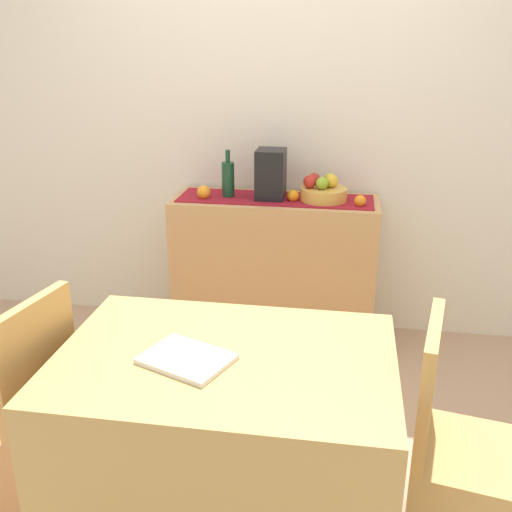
{
  "coord_description": "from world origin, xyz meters",
  "views": [
    {
      "loc": [
        0.47,
        -2.29,
        1.76
      ],
      "look_at": [
        0.04,
        0.34,
        0.75
      ],
      "focal_mm": 41.16,
      "sensor_mm": 36.0,
      "label": 1
    }
  ],
  "objects_px": {
    "coffee_maker": "(271,175)",
    "chair_by_corner": "(465,494)",
    "fruit_bowl": "(324,194)",
    "sideboard_console": "(275,271)",
    "chair_near_window": "(16,445)",
    "open_book": "(187,359)",
    "wine_bottle": "(228,179)",
    "dining_table": "(227,445)"
  },
  "relations": [
    {
      "from": "sideboard_console",
      "to": "open_book",
      "type": "height_order",
      "value": "sideboard_console"
    },
    {
      "from": "coffee_maker",
      "to": "chair_by_corner",
      "type": "xyz_separation_m",
      "value": [
        0.89,
        -1.51,
        -0.76
      ]
    },
    {
      "from": "sideboard_console",
      "to": "chair_near_window",
      "type": "height_order",
      "value": "chair_near_window"
    },
    {
      "from": "coffee_maker",
      "to": "open_book",
      "type": "xyz_separation_m",
      "value": [
        -0.06,
        -1.57,
        -0.27
      ]
    },
    {
      "from": "sideboard_console",
      "to": "chair_near_window",
      "type": "relative_size",
      "value": 1.3
    },
    {
      "from": "fruit_bowl",
      "to": "chair_near_window",
      "type": "height_order",
      "value": "fruit_bowl"
    },
    {
      "from": "coffee_maker",
      "to": "sideboard_console",
      "type": "bearing_deg",
      "value": 0.0
    },
    {
      "from": "dining_table",
      "to": "chair_near_window",
      "type": "xyz_separation_m",
      "value": [
        -0.84,
        -0.0,
        -0.1
      ]
    },
    {
      "from": "open_book",
      "to": "chair_near_window",
      "type": "distance_m",
      "value": 0.87
    },
    {
      "from": "fruit_bowl",
      "to": "chair_by_corner",
      "type": "height_order",
      "value": "fruit_bowl"
    },
    {
      "from": "open_book",
      "to": "sideboard_console",
      "type": "bearing_deg",
      "value": 109.18
    },
    {
      "from": "wine_bottle",
      "to": "coffee_maker",
      "type": "relative_size",
      "value": 0.97
    },
    {
      "from": "dining_table",
      "to": "chair_by_corner",
      "type": "relative_size",
      "value": 1.28
    },
    {
      "from": "wine_bottle",
      "to": "chair_near_window",
      "type": "distance_m",
      "value": 1.76
    },
    {
      "from": "sideboard_console",
      "to": "chair_near_window",
      "type": "xyz_separation_m",
      "value": [
        -0.81,
        -1.52,
        -0.17
      ]
    },
    {
      "from": "fruit_bowl",
      "to": "coffee_maker",
      "type": "xyz_separation_m",
      "value": [
        -0.3,
        0.0,
        0.1
      ]
    },
    {
      "from": "wine_bottle",
      "to": "dining_table",
      "type": "bearing_deg",
      "value": -78.82
    },
    {
      "from": "sideboard_console",
      "to": "fruit_bowl",
      "type": "distance_m",
      "value": 0.55
    },
    {
      "from": "sideboard_console",
      "to": "chair_by_corner",
      "type": "height_order",
      "value": "chair_by_corner"
    },
    {
      "from": "open_book",
      "to": "chair_by_corner",
      "type": "xyz_separation_m",
      "value": [
        0.96,
        0.06,
        -0.48
      ]
    },
    {
      "from": "fruit_bowl",
      "to": "dining_table",
      "type": "bearing_deg",
      "value": -99.23
    },
    {
      "from": "chair_near_window",
      "to": "sideboard_console",
      "type": "bearing_deg",
      "value": 61.78
    },
    {
      "from": "fruit_bowl",
      "to": "chair_near_window",
      "type": "relative_size",
      "value": 0.29
    },
    {
      "from": "dining_table",
      "to": "wine_bottle",
      "type": "bearing_deg",
      "value": 101.18
    },
    {
      "from": "wine_bottle",
      "to": "coffee_maker",
      "type": "height_order",
      "value": "coffee_maker"
    },
    {
      "from": "wine_bottle",
      "to": "chair_by_corner",
      "type": "distance_m",
      "value": 2.02
    },
    {
      "from": "wine_bottle",
      "to": "coffee_maker",
      "type": "xyz_separation_m",
      "value": [
        0.25,
        -0.0,
        0.03
      ]
    },
    {
      "from": "wine_bottle",
      "to": "open_book",
      "type": "distance_m",
      "value": 1.6
    },
    {
      "from": "wine_bottle",
      "to": "open_book",
      "type": "relative_size",
      "value": 0.97
    },
    {
      "from": "dining_table",
      "to": "open_book",
      "type": "bearing_deg",
      "value": -153.35
    },
    {
      "from": "coffee_maker",
      "to": "open_book",
      "type": "distance_m",
      "value": 1.6
    },
    {
      "from": "fruit_bowl",
      "to": "open_book",
      "type": "relative_size",
      "value": 0.93
    },
    {
      "from": "chair_by_corner",
      "to": "coffee_maker",
      "type": "bearing_deg",
      "value": 120.6
    },
    {
      "from": "chair_by_corner",
      "to": "sideboard_console",
      "type": "bearing_deg",
      "value": 119.81
    },
    {
      "from": "sideboard_console",
      "to": "chair_by_corner",
      "type": "relative_size",
      "value": 1.3
    },
    {
      "from": "open_book",
      "to": "chair_near_window",
      "type": "height_order",
      "value": "chair_near_window"
    },
    {
      "from": "sideboard_console",
      "to": "wine_bottle",
      "type": "relative_size",
      "value": 4.3
    },
    {
      "from": "wine_bottle",
      "to": "dining_table",
      "type": "distance_m",
      "value": 1.66
    },
    {
      "from": "open_book",
      "to": "chair_by_corner",
      "type": "relative_size",
      "value": 0.31
    },
    {
      "from": "dining_table",
      "to": "chair_by_corner",
      "type": "height_order",
      "value": "chair_by_corner"
    },
    {
      "from": "coffee_maker",
      "to": "dining_table",
      "type": "bearing_deg",
      "value": -87.96
    },
    {
      "from": "fruit_bowl",
      "to": "open_book",
      "type": "xyz_separation_m",
      "value": [
        -0.36,
        -1.57,
        -0.17
      ]
    }
  ]
}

